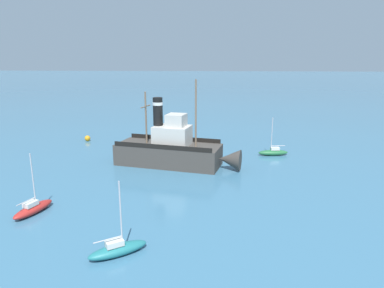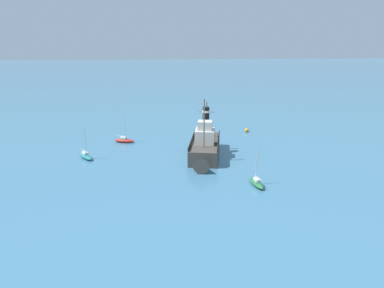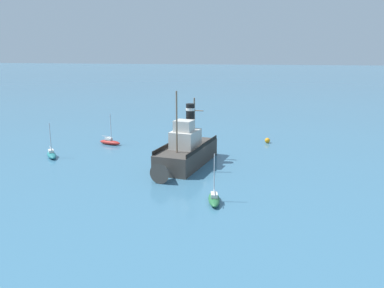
{
  "view_description": "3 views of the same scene",
  "coord_description": "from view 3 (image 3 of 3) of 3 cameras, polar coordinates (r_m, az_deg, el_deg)",
  "views": [
    {
      "loc": [
        39.27,
        6.33,
        12.08
      ],
      "look_at": [
        -1.66,
        3.15,
        1.78
      ],
      "focal_mm": 32.0,
      "sensor_mm": 36.0,
      "label": 1
    },
    {
      "loc": [
        9.12,
        53.27,
        18.05
      ],
      "look_at": [
        3.73,
        3.45,
        2.88
      ],
      "focal_mm": 32.0,
      "sensor_mm": 36.0,
      "label": 2
    },
    {
      "loc": [
        -7.24,
        50.89,
        15.01
      ],
      "look_at": [
        0.14,
        3.64,
        3.48
      ],
      "focal_mm": 38.0,
      "sensor_mm": 36.0,
      "label": 3
    }
  ],
  "objects": [
    {
      "name": "ground_plane",
      "position": [
        53.55,
        0.74,
        -2.73
      ],
      "size": [
        600.0,
        600.0,
        0.0
      ],
      "primitive_type": "plane",
      "color": "teal"
    },
    {
      "name": "old_tugboat",
      "position": [
        52.1,
        -0.97,
        -1.11
      ],
      "size": [
        6.8,
        14.79,
        9.9
      ],
      "color": "#423D38",
      "rests_on": "ground"
    },
    {
      "name": "sailboat_green",
      "position": [
        40.35,
        3.11,
        -7.66
      ],
      "size": [
        1.62,
        3.92,
        4.9
      ],
      "color": "#286B3D",
      "rests_on": "ground"
    },
    {
      "name": "sailboat_teal",
      "position": [
        59.58,
        -19.12,
        -1.38
      ],
      "size": [
        3.07,
        3.75,
        4.9
      ],
      "color": "#23757A",
      "rests_on": "ground"
    },
    {
      "name": "sailboat_red",
      "position": [
        64.92,
        -11.45,
        0.29
      ],
      "size": [
        3.95,
        2.21,
        4.9
      ],
      "color": "#B22823",
      "rests_on": "ground"
    },
    {
      "name": "mooring_buoy",
      "position": [
        65.79,
        10.54,
        0.5
      ],
      "size": [
        0.83,
        0.83,
        0.83
      ],
      "primitive_type": "sphere",
      "color": "orange",
      "rests_on": "ground"
    }
  ]
}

